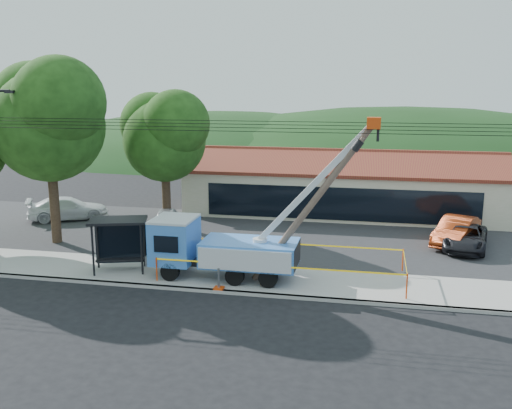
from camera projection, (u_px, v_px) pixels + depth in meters
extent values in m
plane|color=black|center=(217.00, 312.00, 23.60)|extent=(120.00, 120.00, 0.00)
cube|color=#A6A19B|center=(230.00, 292.00, 25.60)|extent=(60.00, 0.25, 0.15)
cube|color=#A6A19B|center=(239.00, 278.00, 27.42)|extent=(60.00, 4.00, 0.15)
cube|color=#28282B|center=(269.00, 236.00, 35.09)|extent=(60.00, 12.00, 0.10)
cube|color=beige|center=(343.00, 189.00, 41.61)|extent=(22.00, 8.00, 3.40)
cube|color=black|center=(339.00, 204.00, 37.82)|extent=(18.04, 0.08, 2.21)
cube|color=maroon|center=(342.00, 163.00, 39.24)|extent=(22.50, 4.53, 1.52)
cube|color=maroon|center=(345.00, 156.00, 43.07)|extent=(22.50, 4.53, 1.52)
cube|color=maroon|center=(344.00, 150.00, 41.02)|extent=(22.50, 0.30, 0.25)
cube|color=black|center=(10.00, 92.00, 28.97)|extent=(0.50, 0.22, 0.15)
cylinder|color=#332316|center=(54.00, 202.00, 33.12)|extent=(0.56, 0.56, 5.06)
sphere|color=#1A3B10|center=(49.00, 126.00, 32.21)|extent=(6.30, 6.30, 6.30)
sphere|color=#1A3B10|center=(35.00, 105.00, 33.02)|extent=(5.04, 5.04, 5.04)
sphere|color=#1A3B10|center=(59.00, 102.00, 30.87)|extent=(5.04, 5.04, 5.04)
cylinder|color=#332316|center=(166.00, 196.00, 37.01)|extent=(0.56, 0.56, 4.18)
sphere|color=#1A3B10|center=(164.00, 141.00, 36.26)|extent=(5.25, 5.25, 5.25)
sphere|color=#1A3B10|center=(153.00, 125.00, 36.94)|extent=(4.20, 4.20, 4.20)
sphere|color=#1A3B10|center=(176.00, 124.00, 35.14)|extent=(4.20, 4.20, 4.20)
ellipsoid|color=#153413|center=(219.00, 151.00, 79.26)|extent=(78.40, 56.00, 28.00)
ellipsoid|color=#153413|center=(404.00, 156.00, 74.31)|extent=(89.60, 64.00, 32.00)
cylinder|color=black|center=(234.00, 131.00, 25.07)|extent=(60.00, 0.02, 0.02)
cylinder|color=black|center=(236.00, 128.00, 25.53)|extent=(60.00, 0.02, 0.02)
cylinder|color=black|center=(239.00, 124.00, 25.98)|extent=(60.00, 0.02, 0.02)
cylinder|color=black|center=(241.00, 121.00, 26.34)|extent=(60.00, 0.02, 0.02)
cylinder|color=black|center=(170.00, 272.00, 26.83)|extent=(0.88, 0.29, 0.88)
cylinder|color=black|center=(184.00, 259.00, 28.80)|extent=(0.88, 0.29, 0.88)
cylinder|color=black|center=(235.00, 276.00, 26.21)|extent=(0.88, 0.29, 0.88)
cylinder|color=black|center=(245.00, 263.00, 28.18)|extent=(0.88, 0.29, 0.88)
cylinder|color=black|center=(268.00, 278.00, 25.90)|extent=(0.88, 0.29, 0.88)
cylinder|color=black|center=(276.00, 265.00, 27.87)|extent=(0.88, 0.29, 0.88)
cube|color=black|center=(228.00, 263.00, 27.26)|extent=(6.47, 0.98, 0.24)
cube|color=#3E81DC|center=(175.00, 241.00, 27.58)|extent=(1.96, 2.35, 2.06)
cube|color=silver|center=(174.00, 219.00, 27.35)|extent=(1.96, 2.35, 0.12)
cube|color=black|center=(157.00, 237.00, 27.73)|extent=(0.08, 1.76, 0.88)
cube|color=gray|center=(155.00, 255.00, 27.95)|extent=(0.15, 2.25, 0.49)
cube|color=#3E81DC|center=(250.00, 253.00, 26.92)|extent=(4.51, 2.35, 1.18)
cylinder|color=silver|center=(260.00, 244.00, 26.73)|extent=(0.69, 0.69, 0.59)
cube|color=silver|center=(315.00, 184.00, 25.62)|extent=(5.20, 0.27, 5.68)
cube|color=gray|center=(321.00, 178.00, 25.51)|extent=(3.13, 0.18, 3.42)
cube|color=#DF3F0C|center=(374.00, 123.00, 24.36)|extent=(0.59, 0.49, 0.49)
cube|color=#DF3F0C|center=(219.00, 288.00, 25.80)|extent=(0.44, 0.44, 0.08)
cube|color=#DF3F0C|center=(286.00, 269.00, 28.48)|extent=(0.44, 0.44, 0.08)
cylinder|color=brown|center=(311.00, 205.00, 25.82)|extent=(5.52, 0.32, 7.64)
cube|color=brown|center=(362.00, 138.00, 24.75)|extent=(0.17, 1.78, 0.17)
cylinder|color=black|center=(358.00, 143.00, 25.32)|extent=(0.58, 0.36, 0.61)
cylinder|color=black|center=(357.00, 146.00, 24.38)|extent=(0.58, 0.36, 0.61)
cylinder|color=black|center=(93.00, 251.00, 27.29)|extent=(0.13, 0.13, 2.52)
cylinder|color=black|center=(142.00, 249.00, 27.51)|extent=(0.13, 0.13, 2.52)
cylinder|color=black|center=(97.00, 243.00, 28.52)|extent=(0.13, 0.13, 2.52)
cylinder|color=black|center=(144.00, 242.00, 28.74)|extent=(0.13, 0.13, 2.52)
cube|color=black|center=(118.00, 220.00, 27.74)|extent=(3.10, 2.41, 0.13)
cube|color=black|center=(121.00, 243.00, 28.68)|extent=(2.42, 0.80, 2.10)
cube|color=black|center=(120.00, 260.00, 28.16)|extent=(2.33, 1.09, 0.08)
cylinder|color=#DF3F0C|center=(157.00, 269.00, 26.75)|extent=(0.07, 0.07, 1.12)
cylinder|color=#DF3F0C|center=(407.00, 287.00, 24.49)|extent=(0.07, 0.07, 1.12)
cylinder|color=#DF3F0C|center=(403.00, 260.00, 28.14)|extent=(0.07, 0.07, 1.12)
cylinder|color=#DF3F0C|center=(183.00, 247.00, 30.39)|extent=(0.07, 0.07, 1.12)
cube|color=yellow|center=(276.00, 267.00, 25.51)|extent=(11.39, 0.01, 0.07)
cube|color=yellow|center=(405.00, 262.00, 26.21)|extent=(0.01, 3.81, 0.07)
cube|color=yellow|center=(289.00, 244.00, 29.16)|extent=(11.39, 0.01, 0.07)
cube|color=yellow|center=(170.00, 248.00, 28.46)|extent=(0.01, 3.81, 0.07)
imported|color=#B9BBC1|center=(166.00, 232.00, 36.37)|extent=(2.59, 4.21, 1.34)
imported|color=#972F0F|center=(455.00, 246.00, 33.19)|extent=(3.39, 5.08, 1.58)
imported|color=white|center=(69.00, 221.00, 39.28)|extent=(5.69, 4.43, 1.54)
imported|color=black|center=(464.00, 250.00, 32.27)|extent=(3.12, 5.15, 1.34)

